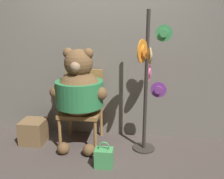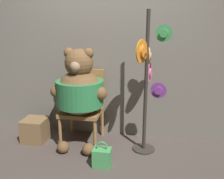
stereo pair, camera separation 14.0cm
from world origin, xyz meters
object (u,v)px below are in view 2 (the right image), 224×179
chair (83,104)px  teddy_bear (80,90)px  hat_display_rack (148,82)px  handbag_on_ground (102,157)px

chair → teddy_bear: bearing=-87.1°
chair → hat_display_rack: size_ratio=0.56×
chair → teddy_bear: 0.29m
hat_display_rack → handbag_on_ground: hat_display_rack is taller
chair → handbag_on_ground: bearing=-58.7°
handbag_on_ground → chair: bearing=121.3°
chair → hat_display_rack: (0.86, -0.19, 0.38)m
handbag_on_ground → teddy_bear: bearing=129.1°
teddy_bear → hat_display_rack: (0.85, -0.02, 0.14)m
teddy_bear → handbag_on_ground: (0.38, -0.46, -0.64)m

